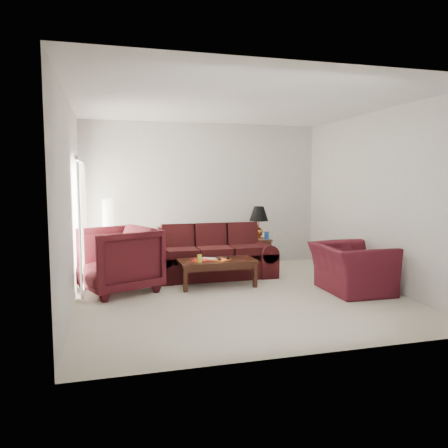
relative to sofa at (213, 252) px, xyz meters
name	(u,v)px	position (x,y,z in m)	size (l,w,h in m)	color
floor	(238,294)	(0.09, -1.30, -0.47)	(5.00, 5.00, 0.00)	beige
blinds	(81,223)	(-2.33, 0.00, 0.61)	(0.10, 2.00, 2.16)	silver
sofa	(213,252)	(0.00, 0.00, 0.00)	(2.30, 0.99, 0.94)	black
throw_pillow	(173,236)	(-0.65, 0.70, 0.24)	(0.39, 0.11, 0.39)	black
end_table	(257,252)	(1.16, 0.85, -0.18)	(0.53, 0.53, 0.57)	#51241B
table_lamp	(259,222)	(1.23, 0.91, 0.45)	(0.41, 0.41, 0.68)	#CF8440
clock	(249,237)	(0.95, 0.75, 0.17)	(0.13, 0.05, 0.13)	silver
blue_canister	(267,235)	(1.34, 0.73, 0.18)	(0.10, 0.10, 0.16)	navy
picture_frame	(247,234)	(1.01, 1.02, 0.19)	(0.14, 0.02, 0.17)	#B8B7BB
floor_lamp	(108,236)	(-1.88, 0.82, 0.27)	(0.24, 0.24, 1.47)	white
armchair_left	(117,260)	(-1.76, -0.62, 0.06)	(1.14, 1.17, 1.07)	#3A0D13
armchair_right	(351,268)	(1.93, -1.62, -0.08)	(1.20, 1.05, 0.78)	#420F18
coffee_table	(217,273)	(-0.10, -0.67, -0.24)	(1.31, 0.66, 0.46)	black
magazine_red	(201,260)	(-0.39, -0.70, 0.00)	(0.28, 0.21, 0.02)	red
magazine_white	(209,259)	(-0.22, -0.58, 0.00)	(0.25, 0.19, 0.01)	silver
magazine_orange	(221,260)	(-0.04, -0.76, 0.00)	(0.29, 0.22, 0.02)	orange
remote_a	(219,259)	(-0.08, -0.75, 0.02)	(0.05, 0.18, 0.02)	black
remote_b	(228,258)	(0.09, -0.69, 0.02)	(0.05, 0.18, 0.02)	black
yellow_glass	(200,259)	(-0.44, -0.84, 0.06)	(0.08, 0.08, 0.13)	yellow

